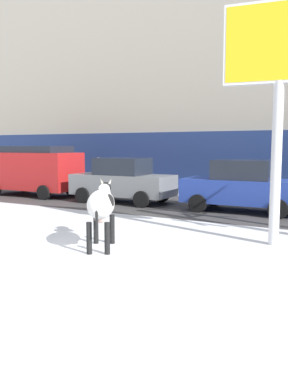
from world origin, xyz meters
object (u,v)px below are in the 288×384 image
at_px(billboard, 280,57).
at_px(pedestrian_by_cars, 98,173).
at_px(pedestrian_near_billboard, 238,179).
at_px(car_red_van, 33,169).
at_px(car_blue_sedan, 243,186).
at_px(car_grey_sedan, 123,181).
at_px(cow_holstein, 102,205).

bearing_deg(billboard, pedestrian_by_cars, 143.84).
relative_size(pedestrian_near_billboard, pedestrian_by_cars, 1.00).
distance_m(car_red_van, car_blue_sedan, 9.92).
height_order(billboard, car_grey_sedan, billboard).
xyz_separation_m(car_red_van, pedestrian_near_billboard, (8.69, 3.53, -0.36)).
xyz_separation_m(billboard, pedestrian_near_billboard, (-3.22, 7.84, -3.43)).
distance_m(car_grey_sedan, car_blue_sedan, 4.99).
bearing_deg(billboard, cow_holstein, -146.02).
distance_m(cow_holstein, car_red_van, 10.80).
distance_m(pedestrian_near_billboard, pedestrian_by_cars, 7.50).
distance_m(car_red_van, car_grey_sedan, 4.94).
bearing_deg(cow_holstein, car_blue_sedan, 78.66).
height_order(billboard, pedestrian_near_billboard, billboard).
height_order(car_red_van, pedestrian_by_cars, car_red_van).
relative_size(car_red_van, pedestrian_near_billboard, 2.69).
xyz_separation_m(billboard, pedestrian_by_cars, (-10.73, 7.84, -3.43)).
height_order(car_red_van, car_grey_sedan, car_red_van).
bearing_deg(car_grey_sedan, pedestrian_near_billboard, 42.76).
xyz_separation_m(car_blue_sedan, pedestrian_by_cars, (-8.73, 3.40, -0.03)).
height_order(cow_holstein, pedestrian_near_billboard, pedestrian_near_billboard).
height_order(car_blue_sedan, pedestrian_near_billboard, car_blue_sedan).
height_order(billboard, car_red_van, billboard).
height_order(car_red_van, pedestrian_near_billboard, car_red_van).
bearing_deg(pedestrian_near_billboard, pedestrian_by_cars, 180.00).
distance_m(cow_holstein, pedestrian_near_billboard, 10.10).
bearing_deg(pedestrian_near_billboard, car_blue_sedan, -70.23).
distance_m(car_blue_sedan, pedestrian_by_cars, 9.36).
height_order(cow_holstein, car_grey_sedan, car_grey_sedan).
relative_size(billboard, car_blue_sedan, 1.31).
relative_size(cow_holstein, car_grey_sedan, 0.44).
distance_m(car_grey_sedan, pedestrian_near_billboard, 5.14).
distance_m(car_red_van, pedestrian_near_billboard, 9.39).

